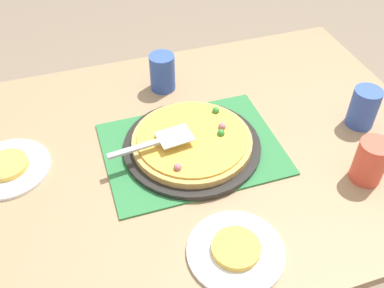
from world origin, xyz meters
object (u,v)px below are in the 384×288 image
at_px(pizza, 192,141).
at_px(cup_far, 364,108).
at_px(served_slice_right, 236,248).
at_px(plate_far_right, 236,251).
at_px(cup_near, 370,161).
at_px(plate_near_left, 8,168).
at_px(cup_corner, 163,72).
at_px(served_slice_left, 7,165).
at_px(pizza_pan, 192,146).
at_px(pizza_server, 158,141).

xyz_separation_m(pizza, cup_far, (-0.50, 0.05, 0.03)).
height_order(pizza, served_slice_right, pizza).
xyz_separation_m(pizza, plate_far_right, (0.01, 0.35, -0.03)).
xyz_separation_m(plate_far_right, served_slice_right, (-0.00, 0.00, 0.01)).
distance_m(plate_far_right, served_slice_right, 0.01).
bearing_deg(cup_near, plate_near_left, -19.72).
bearing_deg(pizza, cup_corner, -90.41).
relative_size(pizza, served_slice_right, 3.00).
height_order(cup_far, cup_corner, same).
xyz_separation_m(cup_near, cup_corner, (0.39, -0.54, 0.00)).
xyz_separation_m(plate_near_left, cup_near, (-0.88, 0.32, 0.06)).
relative_size(plate_far_right, served_slice_left, 2.00).
relative_size(pizza, plate_near_left, 1.50).
bearing_deg(pizza_pan, plate_near_left, -8.97).
distance_m(pizza_pan, cup_far, 0.51).
height_order(plate_far_right, cup_corner, cup_corner).
distance_m(plate_near_left, pizza_server, 0.40).
xyz_separation_m(pizza, cup_near, (-0.39, 0.24, 0.03)).
bearing_deg(plate_near_left, pizza, 171.05).
bearing_deg(cup_far, served_slice_right, 30.08).
distance_m(pizza_pan, served_slice_right, 0.35).
relative_size(plate_near_left, served_slice_left, 2.00).
relative_size(plate_near_left, cup_corner, 1.83).
distance_m(served_slice_left, cup_corner, 0.54).
relative_size(pizza_pan, served_slice_left, 3.45).
height_order(plate_far_right, pizza_server, pizza_server).
distance_m(pizza_pan, plate_far_right, 0.35).
bearing_deg(pizza, served_slice_right, 88.25).
distance_m(plate_near_left, served_slice_right, 0.64).
bearing_deg(plate_near_left, served_slice_right, 138.42).
relative_size(plate_far_right, cup_corner, 1.83).
xyz_separation_m(plate_near_left, served_slice_left, (0.00, 0.00, 0.01)).
relative_size(pizza_pan, pizza, 1.15).
bearing_deg(cup_near, cup_far, -119.73).
bearing_deg(served_slice_left, cup_far, 172.80).
relative_size(served_slice_right, cup_far, 0.92).
distance_m(plate_far_right, cup_corner, 0.65).
distance_m(cup_far, cup_corner, 0.61).
bearing_deg(plate_near_left, served_slice_left, 0.00).
bearing_deg(pizza_pan, served_slice_right, 88.28).
xyz_separation_m(served_slice_right, pizza_server, (0.09, -0.33, 0.05)).
bearing_deg(cup_far, cup_near, 60.27).
relative_size(pizza, cup_near, 2.75).
bearing_deg(served_slice_right, cup_far, -149.92).
bearing_deg(plate_near_left, plate_far_right, 138.42).
bearing_deg(cup_near, pizza_server, -24.87).
height_order(pizza_pan, served_slice_left, served_slice_left).
bearing_deg(served_slice_right, plate_near_left, -41.58).
height_order(cup_near, cup_corner, same).
bearing_deg(pizza_pan, pizza_server, 6.66).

